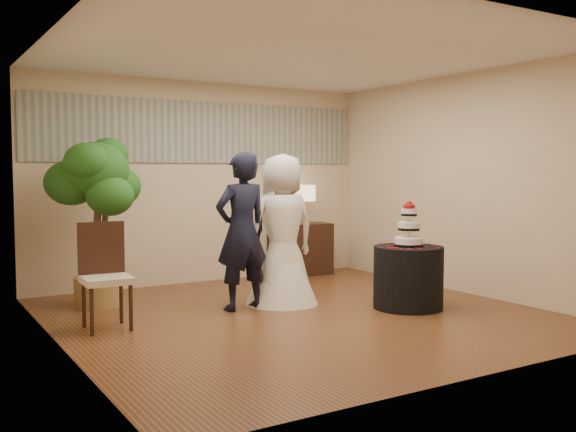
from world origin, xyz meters
TOP-DOWN VIEW (x-y plane):
  - floor at (0.00, 0.00)m, footprint 5.00×5.00m
  - ceiling at (0.00, 0.00)m, footprint 5.00×5.00m
  - wall_back at (0.00, 2.50)m, footprint 5.00×0.06m
  - wall_front at (0.00, -2.50)m, footprint 5.00×0.06m
  - wall_left at (-2.50, 0.00)m, footprint 0.06×5.00m
  - wall_right at (2.50, 0.00)m, footprint 0.06×5.00m
  - mural_border at (0.00, 2.48)m, footprint 4.90×0.02m
  - groom at (-0.41, 0.56)m, footprint 0.68×0.47m
  - bride at (0.14, 0.61)m, footprint 0.86×0.86m
  - cake_table at (1.24, -0.36)m, footprint 1.04×1.04m
  - wedding_cake at (1.24, -0.36)m, footprint 0.33×0.33m
  - console at (1.45, 2.27)m, footprint 0.96×0.49m
  - table_lamp at (1.45, 2.27)m, footprint 0.33×0.33m
  - ficus_tree at (-1.76, 1.58)m, footprint 1.19×1.19m
  - side_chair at (-1.97, 0.44)m, footprint 0.50×0.52m

SIDE VIEW (x-z plane):
  - floor at x=0.00m, z-range 0.00..0.00m
  - cake_table at x=1.24m, z-range 0.00..0.71m
  - console at x=1.45m, z-range 0.00..0.77m
  - side_chair at x=-1.97m, z-range 0.00..1.05m
  - bride at x=0.14m, z-range 0.00..1.76m
  - groom at x=-0.41m, z-range 0.00..1.78m
  - wedding_cake at x=1.24m, z-range 0.71..1.22m
  - ficus_tree at x=-1.76m, z-range 0.00..2.00m
  - table_lamp at x=1.45m, z-range 0.77..1.35m
  - wall_back at x=0.00m, z-range 0.00..2.80m
  - wall_front at x=0.00m, z-range 0.00..2.80m
  - wall_left at x=-2.50m, z-range 0.00..2.80m
  - wall_right at x=2.50m, z-range 0.00..2.80m
  - mural_border at x=0.00m, z-range 1.68..2.52m
  - ceiling at x=0.00m, z-range 2.80..2.80m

